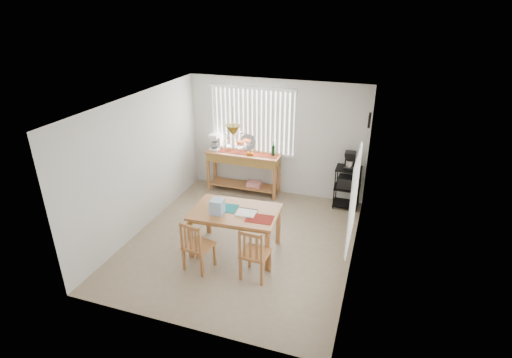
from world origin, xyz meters
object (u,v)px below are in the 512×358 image
(cart_items, at_px, (350,160))
(dining_table, at_px, (235,215))
(sideboard, at_px, (244,163))
(chair_right, at_px, (254,254))
(chair_left, at_px, (197,246))
(wire_cart, at_px, (347,184))

(cart_items, xyz_separation_m, dining_table, (-1.66, -2.30, -0.37))
(sideboard, xyz_separation_m, chair_right, (1.25, -2.91, -0.27))
(dining_table, relative_size, chair_left, 1.68)
(cart_items, bearing_deg, wire_cart, -90.00)
(chair_left, bearing_deg, wire_cart, 55.68)
(sideboard, height_order, cart_items, cart_items)
(chair_right, bearing_deg, sideboard, 113.19)
(wire_cart, xyz_separation_m, cart_items, (-0.00, 0.01, 0.53))
(wire_cart, relative_size, cart_items, 2.43)
(wire_cart, distance_m, chair_left, 3.65)
(cart_items, distance_m, chair_right, 3.19)
(wire_cart, distance_m, dining_table, 2.83)
(chair_left, bearing_deg, dining_table, 61.52)
(chair_right, bearing_deg, chair_left, -174.63)
(chair_right, bearing_deg, wire_cart, 69.39)
(cart_items, bearing_deg, dining_table, -125.91)
(sideboard, height_order, wire_cart, sideboard)
(sideboard, xyz_separation_m, dining_table, (0.68, -2.28, -0.01))
(sideboard, distance_m, cart_items, 2.37)
(dining_table, bearing_deg, sideboard, 106.71)
(chair_left, xyz_separation_m, chair_right, (0.96, 0.09, 0.00))
(wire_cart, xyz_separation_m, dining_table, (-1.66, -2.29, 0.16))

